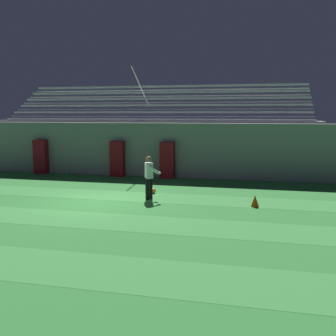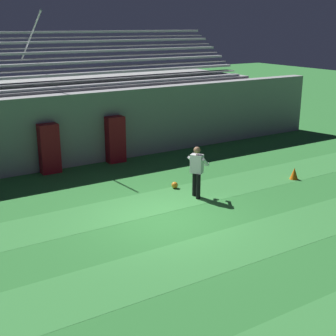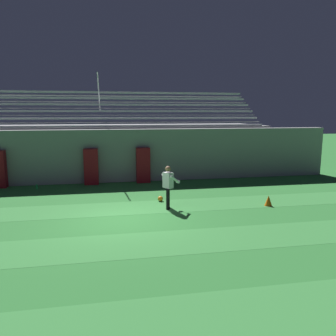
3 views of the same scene
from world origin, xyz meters
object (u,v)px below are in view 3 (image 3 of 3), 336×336
traffic_cone (268,201)px  padding_pillar_gate_left (91,167)px  padding_pillar_gate_right (143,165)px  soccer_ball (160,199)px  goalkeeper (168,184)px  water_bottle (37,187)px

traffic_cone → padding_pillar_gate_left: bearing=143.2°
padding_pillar_gate_left → padding_pillar_gate_right: bearing=0.0°
soccer_ball → traffic_cone: 4.39m
traffic_cone → goalkeeper: bearing=174.7°
soccer_ball → padding_pillar_gate_left: bearing=127.5°
traffic_cone → water_bottle: (-9.72, 4.68, -0.09)m
goalkeeper → padding_pillar_gate_right: bearing=95.1°
padding_pillar_gate_left → water_bottle: 2.78m
padding_pillar_gate_left → soccer_ball: padding_pillar_gate_left is taller
soccer_ball → traffic_cone: bearing=-19.1°
goalkeeper → traffic_cone: bearing=-5.3°
padding_pillar_gate_left → water_bottle: (-2.58, -0.66, -0.80)m
padding_pillar_gate_right → soccer_ball: bearing=-85.6°
padding_pillar_gate_left → padding_pillar_gate_right: size_ratio=1.00×
goalkeeper → water_bottle: bearing=143.0°
padding_pillar_gate_right → traffic_cone: 6.98m
padding_pillar_gate_right → padding_pillar_gate_left: bearing=180.0°
traffic_cone → water_bottle: 10.78m
padding_pillar_gate_left → soccer_ball: 4.98m
goalkeeper → water_bottle: goalkeeper is taller
goalkeeper → soccer_ball: bearing=97.6°
traffic_cone → padding_pillar_gate_right: bearing=129.8°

